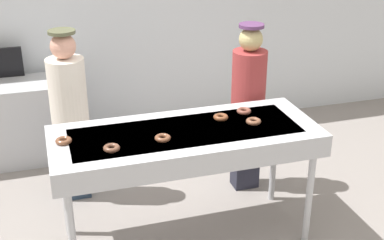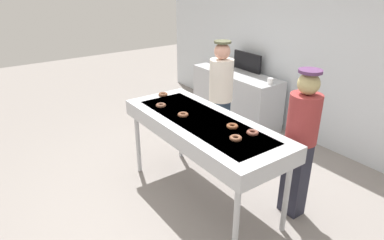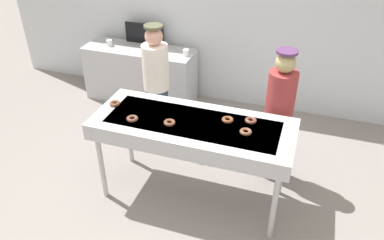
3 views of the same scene
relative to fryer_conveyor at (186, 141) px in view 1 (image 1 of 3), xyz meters
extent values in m
plane|color=gray|center=(0.00, 0.00, -0.91)|extent=(16.00, 16.00, 0.00)
cube|color=silver|center=(0.00, 2.34, 0.55)|extent=(8.00, 0.12, 2.92)
cube|color=#B7BABF|center=(0.00, 0.00, 0.00)|extent=(2.09, 0.83, 0.18)
cube|color=slate|center=(0.00, 0.00, 0.05)|extent=(1.78, 0.58, 0.08)
cylinder|color=#B7BABF|center=(-0.95, -0.34, -0.50)|extent=(0.06, 0.06, 0.82)
cylinder|color=#B7BABF|center=(0.95, -0.34, -0.50)|extent=(0.06, 0.06, 0.82)
cylinder|color=#B7BABF|center=(-0.95, 0.34, -0.50)|extent=(0.06, 0.06, 0.82)
cylinder|color=#B7BABF|center=(0.95, 0.34, -0.50)|extent=(0.06, 0.06, 0.82)
torus|color=brown|center=(0.56, -0.03, 0.11)|extent=(0.16, 0.16, 0.04)
torus|color=brown|center=(-0.21, -0.11, 0.11)|extent=(0.14, 0.14, 0.04)
torus|color=brown|center=(-0.92, 0.05, 0.11)|extent=(0.16, 0.16, 0.04)
torus|color=brown|center=(0.34, 0.13, 0.11)|extent=(0.17, 0.17, 0.04)
torus|color=brown|center=(0.56, 0.19, 0.11)|extent=(0.15, 0.15, 0.04)
torus|color=brown|center=(-0.60, -0.17, 0.11)|extent=(0.14, 0.14, 0.04)
cube|color=#243549|center=(-0.81, 0.95, -0.52)|extent=(0.24, 0.18, 0.78)
cylinder|color=silver|center=(-0.81, 0.95, 0.17)|extent=(0.34, 0.34, 0.59)
sphere|color=tan|center=(-0.81, 0.95, 0.58)|extent=(0.22, 0.22, 0.22)
cylinder|color=#52543A|center=(-0.81, 0.95, 0.70)|extent=(0.23, 0.23, 0.03)
cube|color=#232431|center=(0.80, 0.65, -0.47)|extent=(0.24, 0.18, 0.88)
cylinder|color=#993333|center=(0.80, 0.65, 0.22)|extent=(0.32, 0.32, 0.51)
sphere|color=tan|center=(0.80, 0.65, 0.59)|extent=(0.21, 0.21, 0.21)
cylinder|color=#533058|center=(0.80, 0.65, 0.71)|extent=(0.23, 0.23, 0.03)
cylinder|color=white|center=(-0.73, 1.87, 0.01)|extent=(0.09, 0.09, 0.09)
camera|label=1|loc=(-1.02, -3.51, 1.80)|focal=48.70mm
camera|label=2|loc=(2.63, -2.02, 1.55)|focal=31.35mm
camera|label=3|loc=(1.04, -3.11, 2.23)|focal=35.75mm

